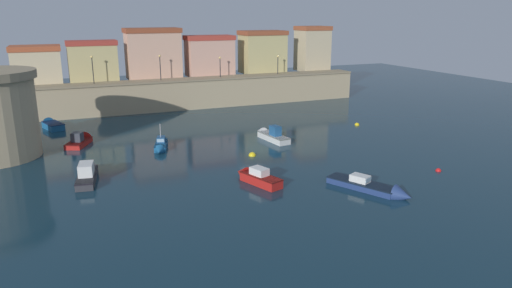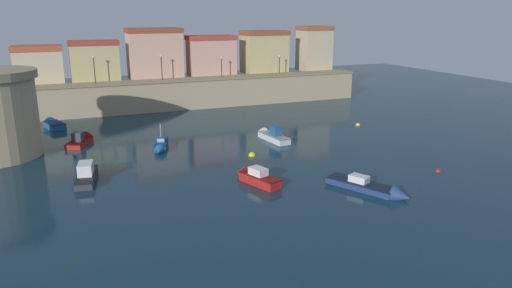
{
  "view_description": "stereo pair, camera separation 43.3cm",
  "coord_description": "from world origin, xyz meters",
  "px_view_note": "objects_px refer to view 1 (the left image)",
  "views": [
    {
      "loc": [
        -18.85,
        -45.29,
        14.06
      ],
      "look_at": [
        0.0,
        -0.4,
        0.55
      ],
      "focal_mm": 33.13,
      "sensor_mm": 36.0,
      "label": 1
    },
    {
      "loc": [
        -18.45,
        -45.46,
        14.06
      ],
      "look_at": [
        0.0,
        -0.4,
        0.55
      ],
      "focal_mm": 33.13,
      "sensor_mm": 36.0,
      "label": 2
    }
  ],
  "objects_px": {
    "quay_lamp_3": "(278,61)",
    "moored_boat_5": "(88,173)",
    "quay_lamp_0": "(92,65)",
    "quay_lamp_2": "(220,63)",
    "mooring_buoy_1": "(357,125)",
    "moored_boat_3": "(161,146)",
    "moored_boat_0": "(256,177)",
    "mooring_buoy_0": "(252,156)",
    "moored_boat_1": "(81,140)",
    "mooring_buoy_2": "(438,171)",
    "quay_lamp_1": "(160,64)",
    "moored_boat_6": "(51,125)",
    "moored_boat_2": "(374,188)",
    "moored_boat_4": "(270,135)"
  },
  "relations": [
    {
      "from": "moored_boat_4",
      "to": "quay_lamp_1",
      "type": "bearing_deg",
      "value": 12.26
    },
    {
      "from": "quay_lamp_2",
      "to": "quay_lamp_3",
      "type": "xyz_separation_m",
      "value": [
        9.88,
        0.0,
        -0.07
      ]
    },
    {
      "from": "moored_boat_1",
      "to": "mooring_buoy_0",
      "type": "xyz_separation_m",
      "value": [
        15.84,
        -11.72,
        -0.4
      ]
    },
    {
      "from": "quay_lamp_3",
      "to": "mooring_buoy_2",
      "type": "xyz_separation_m",
      "value": [
        -1.68,
        -38.39,
        -6.53
      ]
    },
    {
      "from": "quay_lamp_1",
      "to": "moored_boat_2",
      "type": "relative_size",
      "value": 0.51
    },
    {
      "from": "moored_boat_0",
      "to": "mooring_buoy_0",
      "type": "bearing_deg",
      "value": -39.31
    },
    {
      "from": "moored_boat_6",
      "to": "moored_boat_2",
      "type": "bearing_deg",
      "value": -163.29
    },
    {
      "from": "moored_boat_4",
      "to": "mooring_buoy_1",
      "type": "relative_size",
      "value": 10.09
    },
    {
      "from": "moored_boat_5",
      "to": "moored_boat_6",
      "type": "height_order",
      "value": "moored_boat_5"
    },
    {
      "from": "quay_lamp_1",
      "to": "moored_boat_6",
      "type": "xyz_separation_m",
      "value": [
        -15.46,
        -6.13,
        -6.51
      ]
    },
    {
      "from": "quay_lamp_0",
      "to": "quay_lamp_2",
      "type": "height_order",
      "value": "quay_lamp_0"
    },
    {
      "from": "moored_boat_0",
      "to": "mooring_buoy_0",
      "type": "distance_m",
      "value": 7.93
    },
    {
      "from": "moored_boat_1",
      "to": "moored_boat_6",
      "type": "height_order",
      "value": "moored_boat_1"
    },
    {
      "from": "moored_boat_4",
      "to": "mooring_buoy_0",
      "type": "bearing_deg",
      "value": 132.88
    },
    {
      "from": "quay_lamp_2",
      "to": "moored_boat_3",
      "type": "bearing_deg",
      "value": -123.23
    },
    {
      "from": "quay_lamp_3",
      "to": "moored_boat_3",
      "type": "height_order",
      "value": "quay_lamp_3"
    },
    {
      "from": "quay_lamp_3",
      "to": "moored_boat_1",
      "type": "distance_m",
      "value": 35.67
    },
    {
      "from": "moored_boat_1",
      "to": "mooring_buoy_1",
      "type": "relative_size",
      "value": 8.39
    },
    {
      "from": "quay_lamp_2",
      "to": "moored_boat_2",
      "type": "relative_size",
      "value": 0.43
    },
    {
      "from": "quay_lamp_1",
      "to": "moored_boat_2",
      "type": "xyz_separation_m",
      "value": [
        8.83,
        -40.42,
        -6.6
      ]
    },
    {
      "from": "quay_lamp_1",
      "to": "quay_lamp_3",
      "type": "height_order",
      "value": "quay_lamp_1"
    },
    {
      "from": "moored_boat_2",
      "to": "quay_lamp_3",
      "type": "bearing_deg",
      "value": 139.74
    },
    {
      "from": "quay_lamp_0",
      "to": "moored_boat_6",
      "type": "xyz_separation_m",
      "value": [
        -6.01,
        -6.13,
        -6.62
      ]
    },
    {
      "from": "quay_lamp_0",
      "to": "moored_boat_2",
      "type": "height_order",
      "value": "quay_lamp_0"
    },
    {
      "from": "quay_lamp_3",
      "to": "mooring_buoy_0",
      "type": "xyz_separation_m",
      "value": [
        -15.69,
        -27.22,
        -6.53
      ]
    },
    {
      "from": "moored_boat_0",
      "to": "moored_boat_1",
      "type": "relative_size",
      "value": 1.01
    },
    {
      "from": "quay_lamp_0",
      "to": "moored_boat_2",
      "type": "bearing_deg",
      "value": -65.66
    },
    {
      "from": "moored_boat_0",
      "to": "mooring_buoy_0",
      "type": "relative_size",
      "value": 6.99
    },
    {
      "from": "mooring_buoy_0",
      "to": "mooring_buoy_1",
      "type": "bearing_deg",
      "value": 22.6
    },
    {
      "from": "quay_lamp_3",
      "to": "mooring_buoy_1",
      "type": "bearing_deg",
      "value": -83.85
    },
    {
      "from": "quay_lamp_3",
      "to": "moored_boat_5",
      "type": "bearing_deg",
      "value": -138.58
    },
    {
      "from": "moored_boat_5",
      "to": "moored_boat_6",
      "type": "xyz_separation_m",
      "value": [
        -2.96,
        21.8,
        -0.1
      ]
    },
    {
      "from": "moored_boat_2",
      "to": "mooring_buoy_2",
      "type": "relative_size",
      "value": 13.81
    },
    {
      "from": "moored_boat_2",
      "to": "mooring_buoy_2",
      "type": "height_order",
      "value": "moored_boat_2"
    },
    {
      "from": "moored_boat_1",
      "to": "mooring_buoy_0",
      "type": "relative_size",
      "value": 6.94
    },
    {
      "from": "quay_lamp_1",
      "to": "mooring_buoy_0",
      "type": "distance_m",
      "value": 28.31
    },
    {
      "from": "quay_lamp_3",
      "to": "moored_boat_6",
      "type": "height_order",
      "value": "quay_lamp_3"
    },
    {
      "from": "quay_lamp_2",
      "to": "mooring_buoy_1",
      "type": "distance_m",
      "value": 24.08
    },
    {
      "from": "moored_boat_0",
      "to": "mooring_buoy_1",
      "type": "height_order",
      "value": "moored_boat_0"
    },
    {
      "from": "quay_lamp_3",
      "to": "moored_boat_4",
      "type": "distance_m",
      "value": 25.36
    },
    {
      "from": "quay_lamp_0",
      "to": "quay_lamp_2",
      "type": "relative_size",
      "value": 1.25
    },
    {
      "from": "quay_lamp_1",
      "to": "moored_boat_3",
      "type": "xyz_separation_m",
      "value": [
        -4.69,
        -21.34,
        -6.51
      ]
    },
    {
      "from": "quay_lamp_0",
      "to": "quay_lamp_3",
      "type": "distance_m",
      "value": 28.62
    },
    {
      "from": "quay_lamp_2",
      "to": "moored_boat_0",
      "type": "xyz_separation_m",
      "value": [
        -8.52,
        -34.66,
        -6.09
      ]
    },
    {
      "from": "quay_lamp_1",
      "to": "moored_boat_1",
      "type": "xyz_separation_m",
      "value": [
        -12.37,
        -15.5,
        -6.53
      ]
    },
    {
      "from": "moored_boat_5",
      "to": "quay_lamp_0",
      "type": "bearing_deg",
      "value": 2.92
    },
    {
      "from": "moored_boat_6",
      "to": "quay_lamp_0",
      "type": "bearing_deg",
      "value": -63.03
    },
    {
      "from": "mooring_buoy_2",
      "to": "moored_boat_1",
      "type": "bearing_deg",
      "value": 142.52
    },
    {
      "from": "moored_boat_1",
      "to": "mooring_buoy_2",
      "type": "height_order",
      "value": "moored_boat_1"
    },
    {
      "from": "moored_boat_3",
      "to": "mooring_buoy_1",
      "type": "relative_size",
      "value": 7.69
    }
  ]
}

